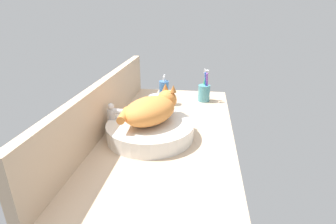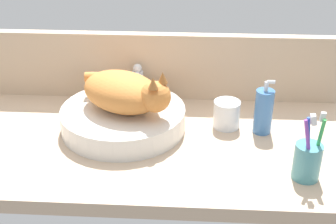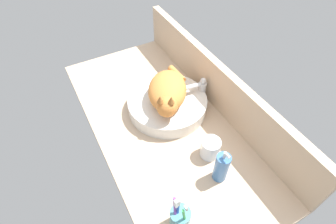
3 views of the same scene
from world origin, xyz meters
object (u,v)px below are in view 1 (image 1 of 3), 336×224
faucet (114,117)px  soap_dispenser (164,92)px  sink_basin (150,130)px  water_glass (156,104)px  cat (152,109)px  toothbrush_cup (204,92)px

faucet → soap_dispenser: 41.91cm
sink_basin → soap_dispenser: (41.05, 0.40, 3.54)cm
sink_basin → water_glass: 30.82cm
cat → soap_dispenser: 40.24cm
cat → faucet: bearing=86.3°
sink_basin → soap_dispenser: bearing=0.6°
soap_dispenser → toothbrush_cup: (8.29, -22.40, -1.52)cm
soap_dispenser → water_glass: (-10.38, 2.59, -3.29)cm
cat → water_glass: cat is taller
sink_basin → cat: cat is taller
cat → faucet: (1.09, 17.00, -5.07)cm
faucet → soap_dispenser: (38.75, -15.96, -0.46)cm
water_glass → faucet: bearing=154.8°
toothbrush_cup → water_glass: 31.25cm
toothbrush_cup → cat: bearing=156.1°
cat → toothbrush_cup: 53.13cm
toothbrush_cup → water_glass: size_ratio=2.26×
sink_basin → toothbrush_cup: size_ratio=1.97×
cat → water_glass: bearing=7.0°
cat → toothbrush_cup: cat is taller
soap_dispenser → toothbrush_cup: size_ratio=0.89×
faucet → sink_basin: bearing=-98.0°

